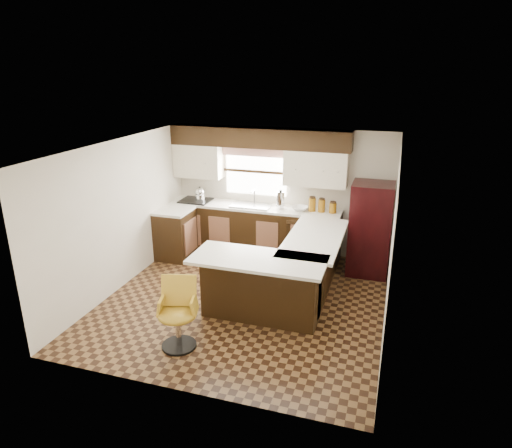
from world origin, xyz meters
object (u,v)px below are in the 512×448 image
(peninsula_return, at_px, (261,287))
(refrigerator, at_px, (370,229))
(peninsula_long, at_px, (310,265))
(bar_chair, at_px, (177,315))

(peninsula_return, distance_m, refrigerator, 2.42)
(peninsula_long, bearing_deg, bar_chair, -122.75)
(bar_chair, bearing_deg, peninsula_long, 41.85)
(peninsula_long, height_order, bar_chair, bar_chair)
(peninsula_return, bearing_deg, refrigerator, 55.47)
(peninsula_long, bearing_deg, peninsula_return, -118.30)
(peninsula_long, bearing_deg, refrigerator, 50.17)
(peninsula_long, distance_m, bar_chair, 2.44)
(peninsula_long, distance_m, peninsula_return, 1.11)
(bar_chair, bearing_deg, refrigerator, 39.39)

